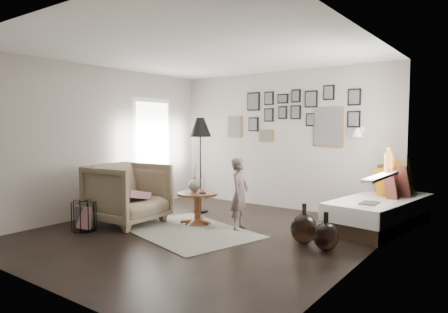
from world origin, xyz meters
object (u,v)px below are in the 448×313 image
Objects in this scene: pedestal_table at (197,210)px; child at (240,194)px; daybed at (382,207)px; floor_lamp at (200,131)px; vase at (194,183)px; armchair at (128,194)px; demijohn_large at (304,228)px; magazine_basket at (84,216)px; demijohn_small at (326,236)px.

child is (0.73, 0.12, 0.31)m from pedestal_table.
daybed is 1.27× the size of floor_lamp.
armchair is (-0.85, -0.64, -0.17)m from vase.
daybed is 4.03× the size of demijohn_large.
vase reaches higher than pedestal_table.
pedestal_table is 1.56m from floor_lamp.
pedestal_table reaches higher than magazine_basket.
demijohn_small is (2.18, -0.11, -0.05)m from pedestal_table.
vase is 1.21m from floor_lamp.
daybed is 4.82× the size of magazine_basket.
vase is at bearing 84.55° from child.
vase is 0.86× the size of demijohn_large.
floor_lamp is at bearing 51.16° from child.
floor_lamp is at bearing 74.29° from magazine_basket.
daybed is at bearing 68.84° from demijohn_large.
floor_lamp is (-0.48, 0.74, 0.83)m from vase.
daybed is at bearing -62.54° from child.
armchair is 3.16m from demijohn_small.
magazine_basket is 3.52m from demijohn_small.
daybed reaches higher than pedestal_table.
pedestal_table is at bearing 48.78° from magazine_basket.
floor_lamp reaches higher than vase.
armchair reaches higher than pedestal_table.
pedestal_table is 0.61× the size of armchair.
child is (1.65, 0.74, 0.06)m from armchair.
vase reaches higher than armchair.
demijohn_large is (1.83, 0.01, -0.03)m from pedestal_table.
armchair is (-3.35, -2.17, 0.16)m from daybed.
vase is 1.03× the size of magazine_basket.
demijohn_large is 0.50× the size of child.
floor_lamp is 3.15m from demijohn_small.
magazine_basket is 0.42× the size of child.
pedestal_table reaches higher than demijohn_small.
armchair is at bearing 72.86° from magazine_basket.
demijohn_small is at bearing -18.92° from demijohn_large.
demijohn_large is 1.16m from child.
demijohn_large is at bearing 161.08° from demijohn_small.
armchair reaches higher than demijohn_large.
floor_lamp is at bearing -156.29° from daybed.
demijohn_small is (2.26, -0.13, -0.47)m from vase.
armchair is 1.74m from floor_lamp.
child is at bearing 171.05° from demijohn_small.
pedestal_table is at bearing -179.65° from demijohn_large.
magazine_basket is (-1.13, -1.29, -0.02)m from pedestal_table.
vase is 0.43× the size of child.
daybed reaches higher than armchair.
armchair reaches higher than demijohn_small.
daybed is at bearing 14.80° from floor_lamp.
child is at bearing 9.39° from pedestal_table.
daybed is 1.67m from demijohn_small.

